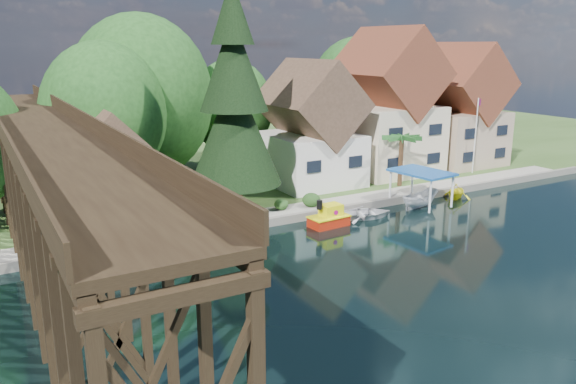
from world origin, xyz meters
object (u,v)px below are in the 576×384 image
shed (108,172)px  boat_yellow (456,190)px  palm_tree (402,139)px  boat_canopy (420,192)px  house_left (310,132)px  boat_white_a (364,212)px  conifer (234,103)px  house_center (387,111)px  flagpole (477,127)px  house_right (457,113)px  trestle_bridge (49,188)px  tugboat (329,218)px

shed → boat_yellow: (26.98, -7.65, -3.09)m
palm_tree → boat_canopy: (-2.04, -4.87, -3.40)m
house_left → boat_white_a: 10.84m
conifer → shed: bearing=161.0°
house_center → palm_tree: size_ratio=2.89×
conifer → house_center: bearing=15.2°
house_center → shed: (-27.00, -2.00, -2.59)m
flagpole → boat_canopy: (-11.80, -5.36, -3.68)m
house_left → house_right: (18.00, 0.00, 0.64)m
house_left → house_right: house_right is taller
house_left → house_right: 18.01m
house_center → palm_tree: bearing=-115.8°
trestle_bridge → boat_canopy: (27.37, 1.09, -4.06)m
house_right → shed: house_right is taller
house_left → tugboat: size_ratio=3.64×
trestle_bridge → house_left: size_ratio=4.01×
tugboat → boat_canopy: 8.98m
house_right → boat_yellow: bearing=-134.6°
conifer → tugboat: bearing=-49.6°
house_left → palm_tree: size_ratio=2.30×
flagpole → tugboat: 21.94m
palm_tree → house_left: bearing=142.8°
trestle_bridge → conifer: bearing=24.9°
trestle_bridge → palm_tree: trestle_bridge is taller
house_right → boat_canopy: 17.34m
trestle_bridge → tugboat: size_ratio=14.58×
boat_yellow → boat_canopy: bearing=71.7°
tugboat → boat_yellow: bearing=3.8°
house_left → boat_white_a: house_left is taller
house_center → house_left: bearing=-176.8°
shed → boat_canopy: (22.37, -8.23, -2.53)m
house_center → house_right: size_ratio=1.12×
palm_tree → tugboat: size_ratio=1.58×
house_right → tugboat: (-22.58, -10.06, -5.14)m
trestle_bridge → boat_yellow: (31.98, 1.68, -4.61)m
trestle_bridge → conifer: size_ratio=2.62×
trestle_bridge → house_center: 33.96m
house_right → flagpole: size_ratio=1.71×
house_center → boat_canopy: (-4.63, -10.23, -5.12)m
house_center → shed: size_ratio=1.77×
tugboat → boat_canopy: (8.95, 0.32, 0.66)m
boat_white_a → boat_yellow: size_ratio=1.50×
house_left → boat_white_a: bearing=-96.7°
tugboat → shed: bearing=147.5°
palm_tree → boat_yellow: size_ratio=1.71×
palm_tree → boat_white_a: (-7.56, -4.84, -4.25)m
house_right → boat_white_a: size_ratio=2.97×
house_right → palm_tree: (-11.59, -4.86, -1.09)m
flagpole → boat_white_a: bearing=-162.9°
house_left → house_right: size_ratio=0.88×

